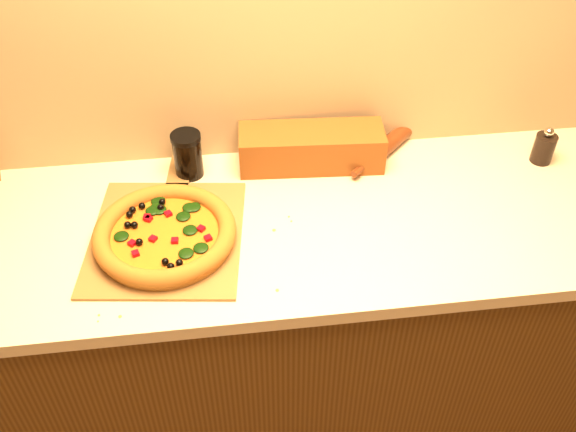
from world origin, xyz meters
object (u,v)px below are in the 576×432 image
object	(u,v)px
pizza	(165,234)
dark_jar	(188,155)
pepper_grinder	(544,147)
pizza_peel	(167,232)
rolling_pin	(388,145)

from	to	relation	value
pizza	dark_jar	bearing A→B (deg)	77.25
pepper_grinder	dark_jar	bearing A→B (deg)	176.40
pizza_peel	rolling_pin	distance (m)	0.73
pizza	rolling_pin	size ratio (longest dim) A/B	1.32
pizza_peel	pizza	bearing A→B (deg)	-86.05
pizza	pepper_grinder	world-z (taller)	pepper_grinder
rolling_pin	pizza	bearing A→B (deg)	-154.39
pizza_peel	rolling_pin	world-z (taller)	rolling_pin
pizza	pepper_grinder	distance (m)	1.14
pepper_grinder	dark_jar	xyz separation A→B (m)	(-1.06, 0.07, 0.02)
rolling_pin	dark_jar	size ratio (longest dim) A/B	2.02
rolling_pin	pizza_peel	bearing A→B (deg)	-156.99
pizza	rolling_pin	world-z (taller)	pizza
pizza	pepper_grinder	size ratio (longest dim) A/B	3.11
pizza_peel	dark_jar	distance (m)	0.27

